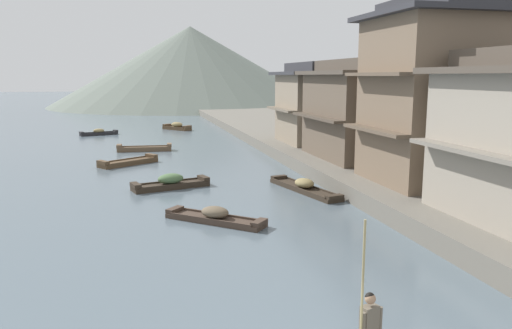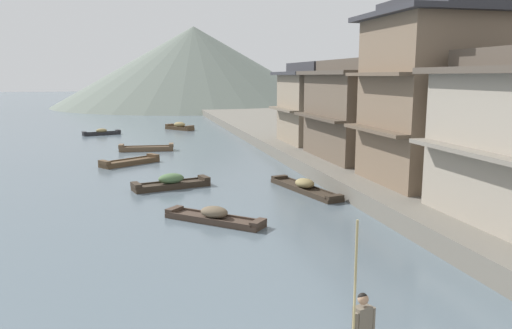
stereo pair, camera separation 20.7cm
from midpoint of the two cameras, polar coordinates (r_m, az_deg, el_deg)
riverbank_right at (r=41.27m, az=13.75°, el=2.09°), size 18.00×110.00×0.81m
boatman_person at (r=9.71m, az=12.61°, el=-17.40°), size 0.53×0.35×3.04m
boat_moored_nearest at (r=26.15m, az=5.80°, el=-2.61°), size 2.28×5.68×0.68m
boat_moored_second at (r=41.08m, az=-12.25°, el=1.80°), size 4.36×1.38×0.56m
boat_moored_third at (r=53.42m, az=-17.11°, el=3.50°), size 3.82×2.01×0.66m
boat_moored_far at (r=20.69m, az=-4.50°, el=-5.97°), size 3.92×3.63×0.66m
boat_midriver_drifting at (r=34.98m, az=-14.04°, el=0.28°), size 4.06×3.29×0.50m
boat_midriver_upstream at (r=27.13m, az=-9.43°, el=-2.07°), size 4.28×2.17×0.79m
boat_upstream_distant at (r=56.70m, az=-8.62°, el=4.29°), size 3.13×3.47×0.86m
house_waterfront_second at (r=25.55m, az=19.72°, el=7.67°), size 6.42×6.36×8.74m
house_waterfront_tall at (r=32.26m, az=11.89°, el=6.08°), size 6.05×8.20×6.14m
house_waterfront_narrow at (r=39.23m, az=6.86°, el=6.91°), size 5.62×6.74×6.14m
hill_far_west at (r=104.34m, az=-7.00°, el=11.07°), size 56.11×56.11×15.79m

